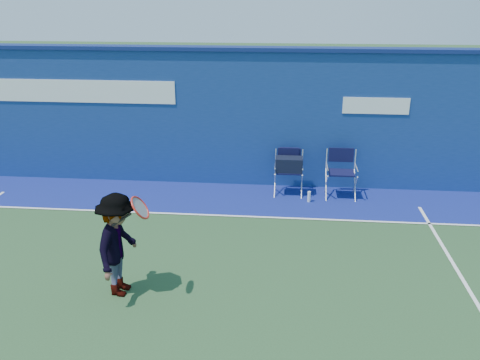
# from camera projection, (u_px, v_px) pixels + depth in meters

# --- Properties ---
(ground) EXTENTS (80.00, 80.00, 0.00)m
(ground) POSITION_uv_depth(u_px,v_px,m) (158.00, 308.00, 7.13)
(ground) COLOR #284826
(ground) RESTS_ON ground
(stadium_wall) EXTENTS (24.00, 0.50, 3.08)m
(stadium_wall) POSITION_uv_depth(u_px,v_px,m) (211.00, 116.00, 11.45)
(stadium_wall) COLOR navy
(stadium_wall) RESTS_ON ground
(out_of_bounds_strip) EXTENTS (24.00, 1.80, 0.01)m
(out_of_bounds_strip) POSITION_uv_depth(u_px,v_px,m) (205.00, 198.00, 10.96)
(out_of_bounds_strip) COLOR navy
(out_of_bounds_strip) RESTS_ON ground
(court_lines) EXTENTS (24.00, 12.00, 0.01)m
(court_lines) POSITION_uv_depth(u_px,v_px,m) (168.00, 285.00, 7.69)
(court_lines) COLOR white
(court_lines) RESTS_ON out_of_bounds_strip
(directors_chair_left) EXTENTS (0.58, 0.54, 0.99)m
(directors_chair_left) POSITION_uv_depth(u_px,v_px,m) (289.00, 176.00, 11.05)
(directors_chair_left) COLOR silver
(directors_chair_left) RESTS_ON ground
(directors_chair_right) EXTENTS (0.61, 0.55, 1.03)m
(directors_chair_right) POSITION_uv_depth(u_px,v_px,m) (341.00, 183.00, 10.92)
(directors_chair_right) COLOR silver
(directors_chair_right) RESTS_ON ground
(water_bottle) EXTENTS (0.07, 0.07, 0.24)m
(water_bottle) POSITION_uv_depth(u_px,v_px,m) (309.00, 197.00, 10.71)
(water_bottle) COLOR silver
(water_bottle) RESTS_ON ground
(tennis_player) EXTENTS (0.86, 1.05, 1.59)m
(tennis_player) POSITION_uv_depth(u_px,v_px,m) (118.00, 245.00, 7.26)
(tennis_player) COLOR #EA4738
(tennis_player) RESTS_ON ground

